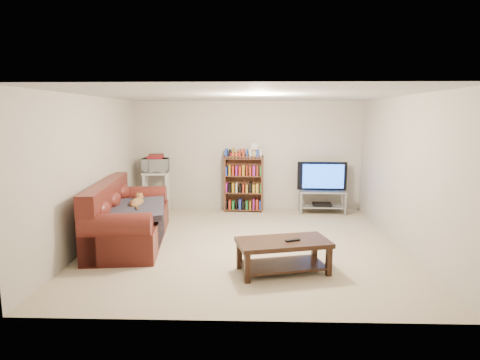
{
  "coord_description": "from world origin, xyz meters",
  "views": [
    {
      "loc": [
        0.1,
        -6.33,
        2.09
      ],
      "look_at": [
        -0.1,
        0.4,
        1.0
      ],
      "focal_mm": 30.0,
      "sensor_mm": 36.0,
      "label": 1
    }
  ],
  "objects_px": {
    "sofa": "(125,221)",
    "tv_stand": "(322,198)",
    "coffee_table": "(283,250)",
    "bookshelf": "(244,183)"
  },
  "relations": [
    {
      "from": "sofa",
      "to": "tv_stand",
      "type": "distance_m",
      "value": 4.18
    },
    {
      "from": "sofa",
      "to": "tv_stand",
      "type": "bearing_deg",
      "value": 23.48
    },
    {
      "from": "coffee_table",
      "to": "bookshelf",
      "type": "bearing_deg",
      "value": 86.19
    },
    {
      "from": "sofa",
      "to": "coffee_table",
      "type": "bearing_deg",
      "value": -32.81
    },
    {
      "from": "tv_stand",
      "to": "sofa",
      "type": "bearing_deg",
      "value": -147.66
    },
    {
      "from": "bookshelf",
      "to": "coffee_table",
      "type": "bearing_deg",
      "value": -76.99
    },
    {
      "from": "sofa",
      "to": "tv_stand",
      "type": "xyz_separation_m",
      "value": [
        3.62,
        2.1,
        -0.02
      ]
    },
    {
      "from": "coffee_table",
      "to": "bookshelf",
      "type": "xyz_separation_m",
      "value": [
        -0.6,
        3.46,
        0.32
      ]
    },
    {
      "from": "sofa",
      "to": "bookshelf",
      "type": "height_order",
      "value": "bookshelf"
    },
    {
      "from": "sofa",
      "to": "coffee_table",
      "type": "distance_m",
      "value": 2.82
    }
  ]
}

